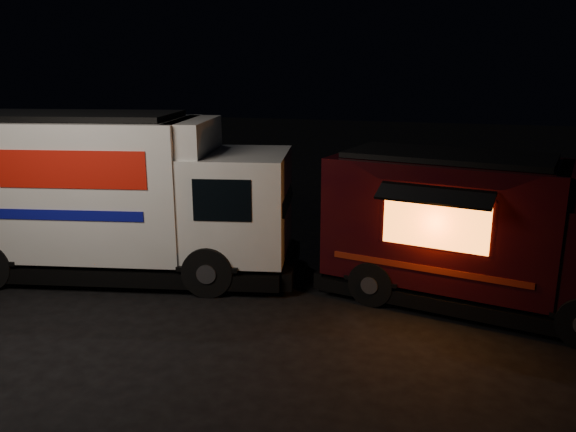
# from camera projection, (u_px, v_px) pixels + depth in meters

# --- Properties ---
(ground) EXTENTS (80.00, 80.00, 0.00)m
(ground) POSITION_uv_depth(u_px,v_px,m) (231.00, 295.00, 11.43)
(ground) COLOR black
(ground) RESTS_ON ground
(white_truck) EXTENTS (8.23, 4.21, 3.56)m
(white_truck) POSITION_uv_depth(u_px,v_px,m) (118.00, 195.00, 12.30)
(white_truck) COLOR white
(white_truck) RESTS_ON ground
(red_truck) EXTENTS (6.61, 3.52, 2.92)m
(red_truck) POSITION_uv_depth(u_px,v_px,m) (488.00, 233.00, 10.61)
(red_truck) COLOR black
(red_truck) RESTS_ON ground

